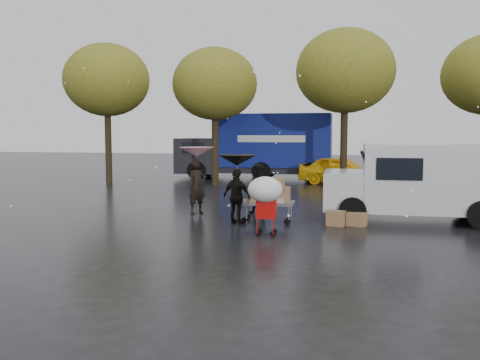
% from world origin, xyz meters
% --- Properties ---
extents(ground, '(90.00, 90.00, 0.00)m').
position_xyz_m(ground, '(0.00, 0.00, 0.00)').
color(ground, black).
rests_on(ground, ground).
extents(person_pink, '(0.71, 0.74, 1.70)m').
position_xyz_m(person_pink, '(-1.87, 1.65, 0.85)').
color(person_pink, black).
rests_on(person_pink, ground).
extents(person_middle, '(0.80, 0.64, 1.57)m').
position_xyz_m(person_middle, '(0.07, 1.95, 0.78)').
color(person_middle, black).
rests_on(person_middle, ground).
extents(person_black, '(0.97, 0.71, 1.53)m').
position_xyz_m(person_black, '(-0.27, 0.20, 0.76)').
color(person_black, black).
rests_on(person_black, ground).
extents(umbrella_pink, '(1.09, 1.09, 2.07)m').
position_xyz_m(umbrella_pink, '(-1.87, 1.65, 1.92)').
color(umbrella_pink, '#4C4C4C').
rests_on(umbrella_pink, ground).
extents(umbrella_black, '(1.08, 1.08, 1.91)m').
position_xyz_m(umbrella_black, '(-0.27, 0.20, 1.76)').
color(umbrella_black, '#4C4C4C').
rests_on(umbrella_black, ground).
extents(vendor_cart, '(1.52, 0.80, 1.27)m').
position_xyz_m(vendor_cart, '(0.58, 0.63, 0.73)').
color(vendor_cart, slate).
rests_on(vendor_cart, ground).
extents(shopping_cart, '(0.84, 0.84, 1.46)m').
position_xyz_m(shopping_cart, '(0.76, -1.29, 1.06)').
color(shopping_cart, red).
rests_on(shopping_cart, ground).
extents(white_van, '(4.91, 2.18, 2.20)m').
position_xyz_m(white_van, '(4.67, 1.71, 1.16)').
color(white_van, silver).
rests_on(white_van, ground).
extents(blue_truck, '(8.30, 2.60, 3.50)m').
position_xyz_m(blue_truck, '(-2.02, 13.67, 1.76)').
color(blue_truck, navy).
rests_on(blue_truck, ground).
extents(box_ground_near, '(0.54, 0.48, 0.41)m').
position_xyz_m(box_ground_near, '(2.42, 0.47, 0.20)').
color(box_ground_near, brown).
rests_on(box_ground_near, ground).
extents(box_ground_far, '(0.58, 0.52, 0.37)m').
position_xyz_m(box_ground_far, '(2.97, 0.57, 0.18)').
color(box_ground_far, brown).
rests_on(box_ground_far, ground).
extents(yellow_taxi, '(4.34, 2.65, 1.38)m').
position_xyz_m(yellow_taxi, '(2.37, 11.63, 0.69)').
color(yellow_taxi, yellow).
rests_on(yellow_taxi, ground).
extents(tree_row, '(21.60, 4.40, 7.12)m').
position_xyz_m(tree_row, '(-0.47, 10.00, 5.02)').
color(tree_row, black).
rests_on(tree_row, ground).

